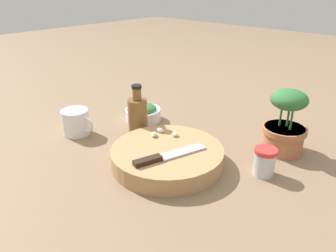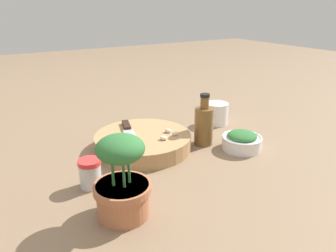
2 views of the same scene
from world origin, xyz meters
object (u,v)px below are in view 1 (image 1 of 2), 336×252
Objects in this scene: garlic_cloves at (163,133)px; spice_jar at (265,162)px; coffee_mug at (76,122)px; chef_knife at (166,156)px; herb_bowl at (143,113)px; oil_bottle at (138,116)px; cutting_board at (167,156)px; potted_herb at (285,125)px.

spice_jar is at bearing 16.19° from garlic_cloves.
coffee_mug reaches higher than spice_jar.
chef_knife is 1.60× the size of herb_bowl.
oil_bottle is (-0.22, 0.11, 0.01)m from chef_knife.
potted_herb is (0.20, 0.29, 0.06)m from cutting_board.
chef_knife is 1.73× the size of coffee_mug.
potted_herb is at bearing 32.68° from coffee_mug.
herb_bowl is 0.67× the size of potted_herb.
cutting_board is at bearing 9.98° from coffee_mug.
potted_herb reaches higher than garlic_cloves.
garlic_cloves is 0.31m from coffee_mug.
oil_bottle is (0.08, -0.10, 0.04)m from herb_bowl.
oil_bottle reaches higher than spice_jar.
garlic_cloves is at bearing -28.43° from herb_bowl.
herb_bowl is 1.08× the size of coffee_mug.
cutting_board is 1.79× the size of oil_bottle.
cutting_board is 2.40× the size of herb_bowl.
garlic_cloves is at bearing -163.81° from spice_jar.
chef_knife is at bearing -33.74° from herb_bowl.
coffee_mug is at bearing -159.99° from chef_knife.
oil_bottle is at bearing 160.69° from cutting_board.
cutting_board is at bearing -31.21° from herb_bowl.
oil_bottle is (-0.19, 0.07, 0.04)m from cutting_board.
potted_herb is (0.39, 0.22, 0.01)m from oil_bottle.
spice_jar is at bearing -81.72° from potted_herb.
oil_bottle reaches higher than herb_bowl.
chef_knife is 0.26m from spice_jar.
cutting_board is 0.26m from spice_jar.
cutting_board is 0.21m from oil_bottle.
garlic_cloves is at bearing -6.51° from oil_bottle.
oil_bottle reaches higher than garlic_cloves.
coffee_mug is (-0.57, -0.20, 0.00)m from spice_jar.
cutting_board is 1.49× the size of chef_knife.
herb_bowl is 0.49m from potted_herb.
garlic_cloves is 0.43× the size of oil_bottle.
herb_bowl is at bearing 70.89° from coffee_mug.
potted_herb is at bearing 79.60° from chef_knife.
garlic_cloves is 0.58× the size of herb_bowl.
spice_jar is at bearing 31.61° from cutting_board.
herb_bowl is 0.13m from oil_bottle.
coffee_mug is 0.21m from oil_bottle.
chef_knife is at bearing 3.55° from coffee_mug.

